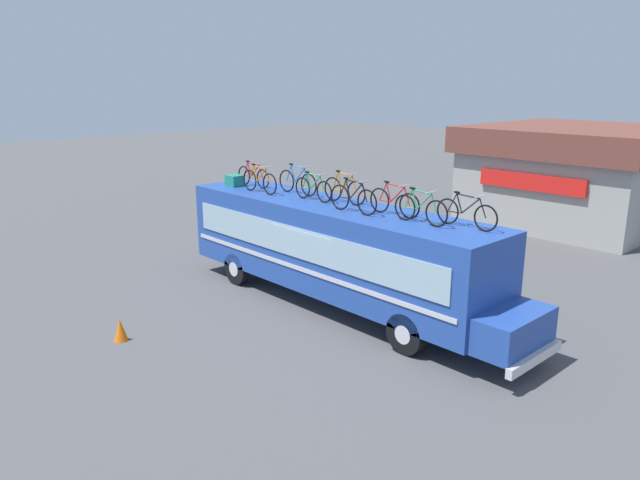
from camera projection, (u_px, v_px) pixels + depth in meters
ground_plane at (331, 303)px, 18.22m from camera, size 120.00×120.00×0.00m
bus at (335, 248)px, 17.63m from camera, size 12.26×2.45×3.09m
luggage_bag_1 at (235, 181)px, 20.42m from camera, size 0.53×0.48×0.37m
rooftop_bicycle_1 at (253, 176)px, 20.21m from camera, size 1.72×0.44×0.88m
rooftop_bicycle_2 at (259, 181)px, 19.12m from camera, size 1.75×0.44×0.92m
rooftop_bicycle_3 at (297, 182)px, 18.89m from camera, size 1.79×0.44×0.96m
rooftop_bicycle_4 at (313, 189)px, 17.88m from camera, size 1.61×0.44×0.87m
rooftop_bicycle_5 at (344, 190)px, 17.47m from camera, size 1.69×0.44×0.96m
rooftop_bicycle_6 at (353, 198)px, 16.22m from camera, size 1.74×0.44×0.95m
rooftop_bicycle_7 at (394, 202)px, 15.86m from camera, size 1.72×0.44×0.91m
rooftop_bicycle_8 at (420, 209)px, 14.97m from camera, size 1.67×0.44×0.90m
rooftop_bicycle_9 at (466, 213)px, 14.54m from camera, size 1.75×0.44×0.87m
roadside_building at (577, 173)px, 28.28m from camera, size 8.67×9.26×4.54m
traffic_cone at (120, 330)px, 15.52m from camera, size 0.36×0.36×0.60m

